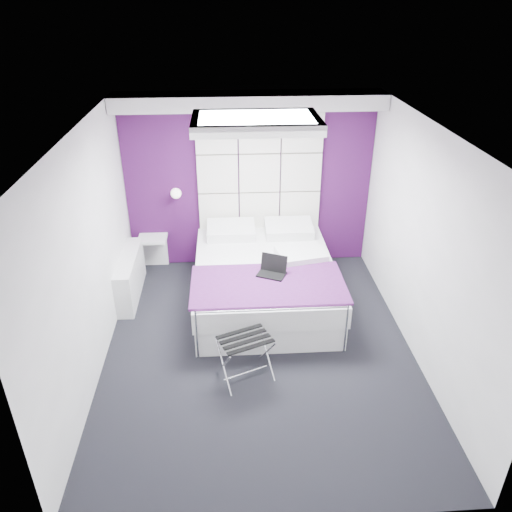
{
  "coord_description": "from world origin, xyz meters",
  "views": [
    {
      "loc": [
        -0.34,
        -4.71,
        3.79
      ],
      "look_at": [
        -0.02,
        0.35,
        1.07
      ],
      "focal_mm": 35.0,
      "sensor_mm": 36.0,
      "label": 1
    }
  ],
  "objects_px": {
    "bed": "(264,280)",
    "wall_lamp": "(176,192)",
    "radiator": "(130,276)",
    "nightstand": "(153,239)",
    "laptop": "(271,269)",
    "luggage_rack": "(245,358)"
  },
  "relations": [
    {
      "from": "wall_lamp",
      "to": "nightstand",
      "type": "bearing_deg",
      "value": -174.29
    },
    {
      "from": "radiator",
      "to": "luggage_rack",
      "type": "xyz_separation_m",
      "value": [
        1.5,
        -1.78,
        -0.03
      ]
    },
    {
      "from": "radiator",
      "to": "nightstand",
      "type": "relative_size",
      "value": 2.86
    },
    {
      "from": "radiator",
      "to": "bed",
      "type": "bearing_deg",
      "value": -8.86
    },
    {
      "from": "wall_lamp",
      "to": "radiator",
      "type": "relative_size",
      "value": 0.12
    },
    {
      "from": "nightstand",
      "to": "luggage_rack",
      "type": "relative_size",
      "value": 0.78
    },
    {
      "from": "wall_lamp",
      "to": "luggage_rack",
      "type": "xyz_separation_m",
      "value": [
        0.86,
        -2.54,
        -0.95
      ]
    },
    {
      "from": "laptop",
      "to": "luggage_rack",
      "type": "bearing_deg",
      "value": -83.35
    },
    {
      "from": "radiator",
      "to": "nightstand",
      "type": "height_order",
      "value": "radiator"
    },
    {
      "from": "nightstand",
      "to": "laptop",
      "type": "distance_m",
      "value": 2.13
    },
    {
      "from": "wall_lamp",
      "to": "luggage_rack",
      "type": "distance_m",
      "value": 2.85
    },
    {
      "from": "laptop",
      "to": "nightstand",
      "type": "bearing_deg",
      "value": 165.62
    },
    {
      "from": "wall_lamp",
      "to": "laptop",
      "type": "bearing_deg",
      "value": -48.01
    },
    {
      "from": "bed",
      "to": "nightstand",
      "type": "bearing_deg",
      "value": 147.66
    },
    {
      "from": "bed",
      "to": "nightstand",
      "type": "distance_m",
      "value": 1.89
    },
    {
      "from": "wall_lamp",
      "to": "bed",
      "type": "relative_size",
      "value": 0.07
    },
    {
      "from": "wall_lamp",
      "to": "laptop",
      "type": "relative_size",
      "value": 0.45
    },
    {
      "from": "laptop",
      "to": "radiator",
      "type": "bearing_deg",
      "value": -173.46
    },
    {
      "from": "laptop",
      "to": "bed",
      "type": "bearing_deg",
      "value": 124.72
    },
    {
      "from": "bed",
      "to": "wall_lamp",
      "type": "bearing_deg",
      "value": 138.65
    },
    {
      "from": "luggage_rack",
      "to": "laptop",
      "type": "xyz_separation_m",
      "value": [
        0.38,
        1.16,
        0.43
      ]
    },
    {
      "from": "radiator",
      "to": "bed",
      "type": "distance_m",
      "value": 1.85
    }
  ]
}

